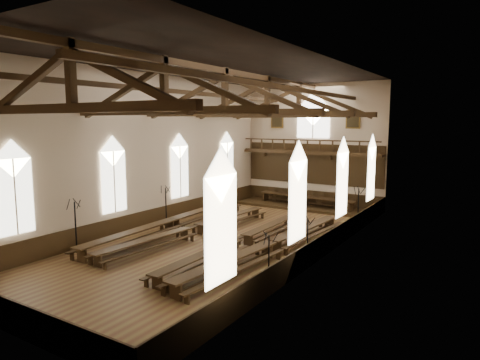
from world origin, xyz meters
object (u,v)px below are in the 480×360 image
object	(u,v)px
high_table	(306,197)
candelabrum_right_near	(269,271)
refectory_row_a	(172,222)
candelabrum_left_mid	(166,213)
refectory_row_b	(193,229)
refectory_row_d	(272,245)
candelabrum_right_mid	(307,248)
candelabrum_right_far	(358,214)
candelabrum_left_near	(76,236)
refectory_row_c	(241,240)
dais	(305,207)
candelabrum_left_far	(208,201)

from	to	relation	value
high_table	candelabrum_right_near	distance (m)	17.29
refectory_row_a	candelabrum_left_mid	world-z (taller)	candelabrum_left_mid
refectory_row_b	high_table	xyz separation A→B (m)	(2.18, 11.83, 0.34)
refectory_row_a	refectory_row_b	size ratio (longest dim) A/B	1.07
candelabrum_left_mid	refectory_row_a	bearing A→B (deg)	-36.04
refectory_row_d	high_table	bearing A→B (deg)	105.78
refectory_row_b	candelabrum_left_mid	distance (m)	3.81
candelabrum_right_mid	candelabrum_right_far	world-z (taller)	candelabrum_right_far
candelabrum_right_far	refectory_row_b	bearing A→B (deg)	-134.01
candelabrum_left_near	refectory_row_a	bearing A→B (deg)	76.90
refectory_row_a	candelabrum_right_near	distance (m)	10.93
refectory_row_c	refectory_row_a	bearing A→B (deg)	169.93
dais	candelabrum_right_near	distance (m)	17.31
refectory_row_a	candelabrum_right_far	bearing A→B (deg)	37.41
refectory_row_a	candelabrum_left_near	size ratio (longest dim) A/B	5.22
candelabrum_left_near	candelabrum_right_mid	size ratio (longest dim) A/B	1.26
refectory_row_d	candelabrum_left_mid	world-z (taller)	candelabrum_left_mid
refectory_row_a	dais	size ratio (longest dim) A/B	1.32
candelabrum_right_mid	refectory_row_d	bearing A→B (deg)	-177.72
refectory_row_a	high_table	world-z (taller)	high_table
refectory_row_d	candelabrum_right_mid	size ratio (longest dim) A/B	6.44
candelabrum_left_mid	candelabrum_left_far	xyz separation A→B (m)	(-0.00, 4.78, 0.04)
candelabrum_left_near	candelabrum_left_mid	bearing A→B (deg)	90.00
refectory_row_b	high_table	world-z (taller)	high_table
refectory_row_a	candelabrum_left_near	distance (m)	6.25
high_table	candelabrum_left_far	size ratio (longest dim) A/B	2.95
refectory_row_b	candelabrum_right_near	world-z (taller)	candelabrum_right_near
high_table	candelabrum_right_mid	bearing A→B (deg)	-66.25
candelabrum_right_far	candelabrum_right_near	bearing A→B (deg)	-90.00
refectory_row_a	candelabrum_left_near	xyz separation A→B (m)	(-1.42, -6.08, 0.28)
dais	candelabrum_right_mid	distance (m)	13.53
refectory_row_b	refectory_row_d	world-z (taller)	refectory_row_d
refectory_row_d	dais	world-z (taller)	refectory_row_d
refectory_row_b	dais	distance (m)	12.03
refectory_row_a	candelabrum_left_near	world-z (taller)	candelabrum_left_near
refectory_row_d	candelabrum_left_far	xyz separation A→B (m)	(-9.18, 6.91, 0.29)
candelabrum_right_near	candelabrum_right_far	distance (m)	12.47
refectory_row_d	candelabrum_right_near	bearing A→B (deg)	-64.14
candelabrum_left_mid	candelabrum_left_far	bearing A→B (deg)	90.00
refectory_row_d	dais	size ratio (longest dim) A/B	1.30
dais	candelabrum_left_near	world-z (taller)	candelabrum_left_near
refectory_row_a	candelabrum_right_far	distance (m)	12.19
candelabrum_left_far	candelabrum_right_mid	world-z (taller)	candelabrum_left_far
refectory_row_a	refectory_row_b	distance (m)	2.12
candelabrum_left_mid	candelabrum_right_far	size ratio (longest dim) A/B	0.99
refectory_row_d	high_table	distance (m)	12.94
refectory_row_b	candelabrum_right_far	bearing A→B (deg)	45.99
refectory_row_d	candelabrum_right_near	size ratio (longest dim) A/B	6.17
refectory_row_b	candelabrum_left_far	xyz separation A→B (m)	(-3.48, 6.29, 0.34)
dais	candelabrum_left_mid	size ratio (longest dim) A/B	4.24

